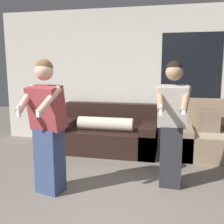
{
  "coord_description": "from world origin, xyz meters",
  "views": [
    {
      "loc": [
        0.69,
        -2.13,
        1.57
      ],
      "look_at": [
        -0.01,
        1.01,
        1.01
      ],
      "focal_mm": 42.0,
      "sensor_mm": 36.0,
      "label": 1
    }
  ],
  "objects_px": {
    "armchair": "(208,138)",
    "side_table": "(51,117)",
    "couch": "(108,134)",
    "person_left": "(47,127)",
    "person_right": "(172,124)"
  },
  "relations": [
    {
      "from": "side_table",
      "to": "person_left",
      "type": "relative_size",
      "value": 0.48
    },
    {
      "from": "armchair",
      "to": "person_left",
      "type": "xyz_separation_m",
      "value": [
        -2.13,
        -1.87,
        0.52
      ]
    },
    {
      "from": "side_table",
      "to": "armchair",
      "type": "bearing_deg",
      "value": -4.41
    },
    {
      "from": "armchair",
      "to": "person_left",
      "type": "relative_size",
      "value": 0.6
    },
    {
      "from": "side_table",
      "to": "person_right",
      "type": "bearing_deg",
      "value": -32.9
    },
    {
      "from": "armchair",
      "to": "person_right",
      "type": "xyz_separation_m",
      "value": [
        -0.64,
        -1.36,
        0.52
      ]
    },
    {
      "from": "couch",
      "to": "person_left",
      "type": "relative_size",
      "value": 1.12
    },
    {
      "from": "side_table",
      "to": "person_right",
      "type": "height_order",
      "value": "person_right"
    },
    {
      "from": "armchair",
      "to": "side_table",
      "type": "xyz_separation_m",
      "value": [
        -3.11,
        0.24,
        0.21
      ]
    },
    {
      "from": "person_left",
      "to": "couch",
      "type": "bearing_deg",
      "value": 80.47
    },
    {
      "from": "person_left",
      "to": "person_right",
      "type": "height_order",
      "value": "person_left"
    },
    {
      "from": "couch",
      "to": "side_table",
      "type": "relative_size",
      "value": 2.31
    },
    {
      "from": "couch",
      "to": "armchair",
      "type": "height_order",
      "value": "armchair"
    },
    {
      "from": "side_table",
      "to": "person_left",
      "type": "xyz_separation_m",
      "value": [
        0.98,
        -2.11,
        0.31
      ]
    },
    {
      "from": "couch",
      "to": "person_right",
      "type": "relative_size",
      "value": 1.13
    }
  ]
}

